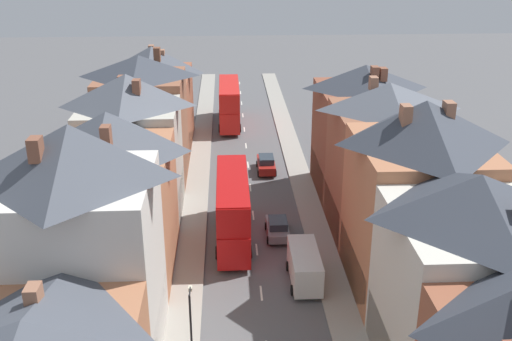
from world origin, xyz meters
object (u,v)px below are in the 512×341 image
(car_parked_left_a, at_px, (278,228))
(street_lamp, at_px, (191,329))
(double_decker_bus_mid_street, at_px, (229,103))
(double_decker_bus_lead, at_px, (233,208))
(car_mid_black, at_px, (266,164))
(delivery_van, at_px, (304,265))

(car_parked_left_a, bearing_deg, street_lamp, -110.53)
(double_decker_bus_mid_street, relative_size, street_lamp, 1.96)
(double_decker_bus_lead, relative_size, car_mid_black, 2.52)
(car_parked_left_a, xyz_separation_m, car_mid_black, (0.00, 13.98, 0.06))
(car_parked_left_a, height_order, delivery_van, delivery_van)
(double_decker_bus_lead, height_order, delivery_van, double_decker_bus_lead)
(double_decker_bus_lead, distance_m, delivery_van, 8.28)
(double_decker_bus_mid_street, height_order, car_parked_left_a, double_decker_bus_mid_street)
(car_mid_black, bearing_deg, double_decker_bus_lead, -104.19)
(car_mid_black, relative_size, street_lamp, 0.78)
(delivery_van, bearing_deg, car_parked_left_a, 100.84)
(delivery_van, distance_m, street_lamp, 12.06)
(delivery_van, bearing_deg, double_decker_bus_mid_street, 97.60)
(car_mid_black, bearing_deg, delivery_van, -86.42)
(car_mid_black, height_order, delivery_van, delivery_van)
(double_decker_bus_lead, xyz_separation_m, street_lamp, (-2.44, -15.86, 0.43))
(double_decker_bus_lead, bearing_deg, street_lamp, -98.75)
(car_parked_left_a, distance_m, delivery_van, 6.94)
(car_parked_left_a, distance_m, street_lamp, 17.43)
(car_parked_left_a, height_order, car_mid_black, car_mid_black)
(double_decker_bus_mid_street, distance_m, car_parked_left_a, 30.27)
(car_parked_left_a, bearing_deg, car_mid_black, 90.00)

